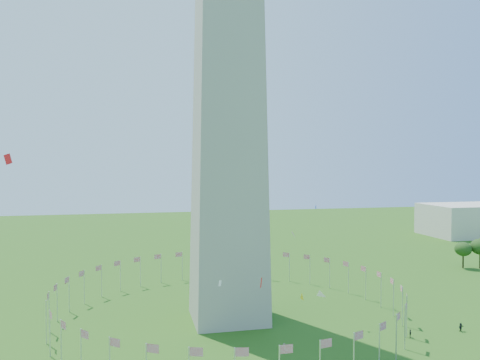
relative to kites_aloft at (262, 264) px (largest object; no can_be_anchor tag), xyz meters
name	(u,v)px	position (x,y,z in m)	size (l,w,h in m)	color
flag_ring	(228,300)	(-0.28, 28.69, -14.70)	(80.24, 80.24, 9.00)	silver
gov_building_east_a	(474,220)	(149.72, 128.69, -11.20)	(50.00, 30.00, 16.00)	beige
kites_aloft	(262,264)	(0.00, 0.00, 0.00)	(115.27, 65.60, 38.85)	white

